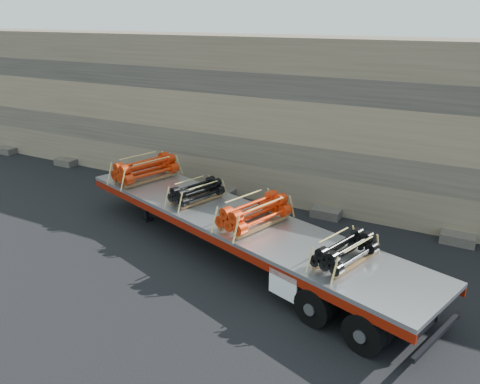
# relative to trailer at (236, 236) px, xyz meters

# --- Properties ---
(ground) EXTENTS (120.00, 120.00, 0.00)m
(ground) POSITION_rel_trailer_xyz_m (-0.28, -0.10, -0.71)
(ground) COLOR black
(ground) RESTS_ON ground
(rock_wall) EXTENTS (44.00, 3.00, 7.00)m
(rock_wall) POSITION_rel_trailer_xyz_m (-0.28, 6.40, 2.79)
(rock_wall) COLOR #7A6B54
(rock_wall) RESTS_ON ground
(trailer) EXTENTS (14.44, 6.92, 1.43)m
(trailer) POSITION_rel_trailer_xyz_m (0.00, 0.00, 0.00)
(trailer) COLOR #AEB0B5
(trailer) RESTS_ON ground
(bundle_front) EXTENTS (1.94, 2.75, 0.88)m
(bundle_front) POSITION_rel_trailer_xyz_m (-5.14, 1.62, 1.16)
(bundle_front) COLOR red
(bundle_front) RESTS_ON trailer
(bundle_midfront) EXTENTS (1.49, 2.11, 0.68)m
(bundle_midfront) POSITION_rel_trailer_xyz_m (-1.98, 0.63, 1.05)
(bundle_midfront) COLOR black
(bundle_midfront) RESTS_ON trailer
(bundle_midrear) EXTENTS (1.84, 2.61, 0.84)m
(bundle_midrear) POSITION_rel_trailer_xyz_m (0.84, -0.26, 1.13)
(bundle_midrear) COLOR red
(bundle_midrear) RESTS_ON trailer
(bundle_rear) EXTENTS (1.50, 2.13, 0.68)m
(bundle_rear) POSITION_rel_trailer_xyz_m (4.13, -1.30, 1.06)
(bundle_rear) COLOR black
(bundle_rear) RESTS_ON trailer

